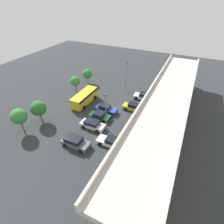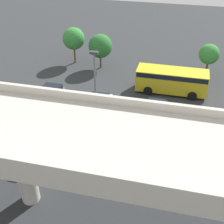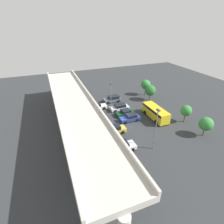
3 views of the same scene
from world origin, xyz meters
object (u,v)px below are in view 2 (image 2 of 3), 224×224
Objects in this scene: tree_front_far_right at (74,39)px; tree_front_right at (100,46)px; parked_car_6 at (49,98)px; parked_car_2 at (155,113)px; parked_car_4 at (97,106)px; parked_car_1 at (187,152)px; parked_car_3 at (128,110)px; lamp_post_mid_lot at (95,86)px; tree_front_centre at (209,54)px; shuttle_bus at (172,79)px; parked_car_5 at (53,132)px.

tree_front_right is at bearing 168.53° from tree_front_far_right.
parked_car_2 is at bearing 89.52° from parked_car_6.
tree_front_far_right is at bearing -150.43° from parked_car_4.
parked_car_1 is 7.73m from parked_car_3.
parked_car_3 is 0.93× the size of tree_front_far_right.
lamp_post_mid_lot is 1.88× the size of tree_front_centre.
tree_front_far_right is at bearing -132.50° from parked_car_2.
parked_car_3 is at bearing -122.09° from shuttle_bus.
parked_car_4 is at bearing 60.16° from parked_car_1.
parked_car_3 is 1.09× the size of tree_front_centre.
lamp_post_mid_lot is 1.60× the size of tree_front_far_right.
parked_car_1 is at bearing 48.13° from parked_car_3.
parked_car_3 is at bearing 118.74° from tree_front_right.
tree_front_centre is at bearing 156.31° from parked_car_2.
parked_car_2 is 0.62× the size of lamp_post_mid_lot.
shuttle_bus reaches higher than parked_car_1.
tree_front_centre is at bearing -39.05° from parked_car_5.
parked_car_5 is 20.67m from tree_front_centre.
tree_front_centre reaches higher than parked_car_5.
shuttle_bus is 10.80m from lamp_post_mid_lot.
parked_car_1 is at bearing 133.16° from tree_front_far_right.
tree_front_centre is at bearing -5.89° from parked_car_1.
tree_front_centre is (-12.95, -15.97, 2.08)m from parked_car_5.
parked_car_2 is at bearing -99.69° from shuttle_bus.
parked_car_6 is (5.20, -0.17, 0.08)m from parked_car_4.
tree_front_far_right is (6.83, -13.49, -1.16)m from lamp_post_mid_lot.
parked_car_3 is 0.58× the size of lamp_post_mid_lot.
parked_car_6 is at bearing -90.48° from parked_car_2.
lamp_post_mid_lot is at bearing 13.88° from parked_car_4.
parked_car_1 is 1.00× the size of parked_car_2.
lamp_post_mid_lot is at bearing -62.05° from parked_car_2.
parked_car_2 is 1.07× the size of parked_car_3.
lamp_post_mid_lot reaches higher than shuttle_bus.
shuttle_bus is (-3.64, -5.80, 0.89)m from parked_car_3.
lamp_post_mid_lot is (-5.84, 2.74, 3.59)m from parked_car_6.
shuttle_bus is (2.12, -10.96, 0.75)m from parked_car_1.
parked_car_6 is at bearing 95.30° from tree_front_far_right.
parked_car_6 is at bearing 27.05° from parked_car_5.
lamp_post_mid_lot reaches higher than parked_car_5.
tree_front_centre reaches higher than parked_car_3.
parked_car_1 is 0.98× the size of parked_car_6.
tree_front_far_right is at bearing 43.16° from parked_car_1.
parked_car_3 is at bearing 48.13° from parked_car_1.
parked_car_1 is 5.98m from parked_car_2.
parked_car_2 is 2.64m from parked_car_3.
parked_car_5 is (11.31, -0.00, -0.11)m from parked_car_1.
parked_car_4 is at bearing 88.10° from parked_car_6.
parked_car_1 reaches higher than parked_car_2.
parked_car_4 is 1.00× the size of parked_car_6.
parked_car_4 is (3.00, 0.14, 0.07)m from parked_car_3.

